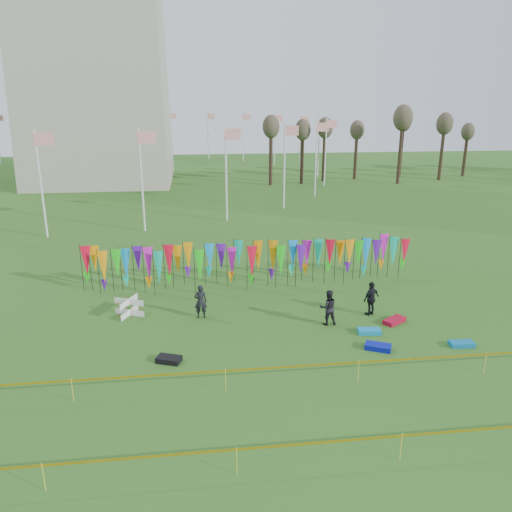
{
  "coord_description": "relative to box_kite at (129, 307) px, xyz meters",
  "views": [
    {
      "loc": [
        -2.69,
        -18.49,
        9.98
      ],
      "look_at": [
        0.34,
        6.0,
        2.26
      ],
      "focal_mm": 35.0,
      "sensor_mm": 36.0,
      "label": 1
    }
  ],
  "objects": [
    {
      "name": "caution_tape_far",
      "position": [
        5.81,
        -11.35,
        0.33
      ],
      "size": [
        26.0,
        0.02,
        0.9
      ],
      "color": "#DCBB04",
      "rests_on": "ground"
    },
    {
      "name": "kite_bag_teal",
      "position": [
        14.36,
        -4.94,
        -0.35
      ],
      "size": [
        1.04,
        0.54,
        0.2
      ],
      "primitive_type": "cube",
      "rotation": [
        0.0,
        0.0,
        -0.05
      ],
      "color": "#0C6EA9",
      "rests_on": "ground"
    },
    {
      "name": "box_kite",
      "position": [
        0.0,
        0.0,
        0.0
      ],
      "size": [
        0.8,
        0.8,
        0.89
      ],
      "rotation": [
        0.0,
        0.0,
        -0.42
      ],
      "color": "red",
      "rests_on": "ground"
    },
    {
      "name": "caution_tape_near",
      "position": [
        5.81,
        -7.15,
        0.33
      ],
      "size": [
        26.0,
        0.02,
        0.9
      ],
      "color": "#DCBB04",
      "rests_on": "ground"
    },
    {
      "name": "person_left",
      "position": [
        3.42,
        -0.65,
        0.38
      ],
      "size": [
        0.61,
        0.44,
        1.66
      ],
      "primitive_type": "imported",
      "rotation": [
        0.0,
        0.0,
        3.15
      ],
      "color": "black",
      "rests_on": "ground"
    },
    {
      "name": "person_mid",
      "position": [
        9.26,
        -2.11,
        0.4
      ],
      "size": [
        0.83,
        0.52,
        1.69
      ],
      "primitive_type": "imported",
      "rotation": [
        0.0,
        0.0,
        3.16
      ],
      "color": "black",
      "rests_on": "ground"
    },
    {
      "name": "banner_row",
      "position": [
        6.31,
        3.36,
        1.16
      ],
      "size": [
        18.64,
        0.64,
        2.49
      ],
      "color": "black",
      "rests_on": "ground"
    },
    {
      "name": "ground",
      "position": [
        6.03,
        -4.3,
        -0.45
      ],
      "size": [
        160.0,
        160.0,
        0.0
      ],
      "primitive_type": "plane",
      "color": "#295517",
      "rests_on": "ground"
    },
    {
      "name": "kite_bag_black",
      "position": [
        2.07,
        -4.77,
        -0.33
      ],
      "size": [
        1.09,
        0.86,
        0.22
      ],
      "primitive_type": "cube",
      "rotation": [
        0.0,
        0.0,
        -0.37
      ],
      "color": "black",
      "rests_on": "ground"
    },
    {
      "name": "person_right",
      "position": [
        11.61,
        -1.32,
        0.4
      ],
      "size": [
        1.14,
        0.97,
        1.69
      ],
      "primitive_type": "imported",
      "rotation": [
        0.0,
        0.0,
        3.65
      ],
      "color": "black",
      "rests_on": "ground"
    },
    {
      "name": "flagpole_ring",
      "position": [
        -7.97,
        43.7,
        3.55
      ],
      "size": [
        57.4,
        56.16,
        8.0
      ],
      "color": "silver",
      "rests_on": "ground"
    },
    {
      "name": "kite_bag_turquoise",
      "position": [
        10.87,
        -3.28,
        -0.35
      ],
      "size": [
        1.05,
        0.62,
        0.2
      ],
      "primitive_type": "cube",
      "rotation": [
        0.0,
        0.0,
        -0.12
      ],
      "color": "#0D8FCC",
      "rests_on": "ground"
    },
    {
      "name": "tree_line",
      "position": [
        38.03,
        39.7,
        5.72
      ],
      "size": [
        53.92,
        1.92,
        7.84
      ],
      "color": "#36271B",
      "rests_on": "ground"
    },
    {
      "name": "kite_bag_red",
      "position": [
        12.42,
        -2.35,
        -0.34
      ],
      "size": [
        1.24,
        1.05,
        0.21
      ],
      "primitive_type": "cube",
      "rotation": [
        0.0,
        0.0,
        0.57
      ],
      "color": "#AC0B26",
      "rests_on": "ground"
    },
    {
      "name": "kite_bag_blue",
      "position": [
        10.73,
        -4.78,
        -0.33
      ],
      "size": [
        1.19,
        0.97,
        0.22
      ],
      "primitive_type": "cube",
      "rotation": [
        0.0,
        0.0,
        -0.46
      ],
      "color": "#0A16AF",
      "rests_on": "ground"
    }
  ]
}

